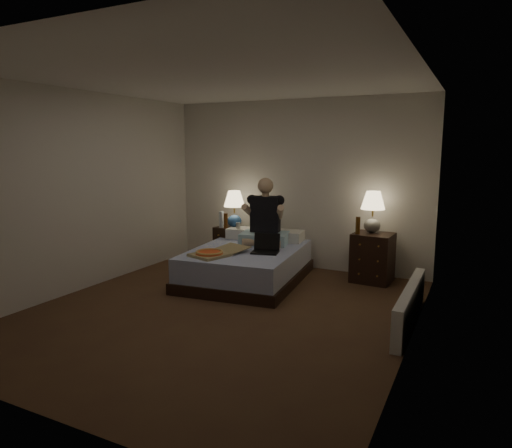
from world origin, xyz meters
The scene contains 19 objects.
floor centered at (0.00, 0.00, 0.00)m, with size 4.00×4.50×0.00m, color brown.
ceiling centered at (0.00, 0.00, 2.50)m, with size 4.00×4.50×0.00m, color white.
wall_back centered at (0.00, 2.25, 1.25)m, with size 4.00×2.50×0.00m, color beige.
wall_front centered at (0.00, -2.25, 1.25)m, with size 4.00×2.50×0.00m, color beige.
wall_left centered at (-2.00, 0.00, 1.25)m, with size 4.50×2.50×0.00m, color beige.
wall_right centered at (2.00, 0.00, 1.25)m, with size 4.50×2.50×0.00m, color beige.
bed centered at (-0.28, 1.19, 0.22)m, with size 1.35×1.80×0.45m, color #6176C2.
nightstand_left centered at (-0.91, 1.90, 0.29)m, with size 0.45×0.41×0.59m, color black.
nightstand_right centered at (1.25, 1.92, 0.33)m, with size 0.51×0.46×0.66m, color black.
lamp_left centered at (-0.87, 1.90, 0.87)m, with size 0.32×0.32×0.56m, color #26508E, non-canonical shape.
lamp_right centered at (1.21, 1.98, 0.94)m, with size 0.32×0.32×0.56m, color gray, non-canonical shape.
water_bottle centered at (-1.03, 1.78, 0.71)m, with size 0.07×0.07×0.25m, color silver.
soda_can centered at (-0.73, 1.77, 0.64)m, with size 0.07×0.07×0.10m, color beige.
beer_bottle_left centered at (-0.92, 1.74, 0.70)m, with size 0.06×0.06×0.23m, color #582D0C.
beer_bottle_right centered at (1.06, 1.80, 0.78)m, with size 0.06×0.06×0.23m, color #522E0B.
person centered at (-0.20, 1.58, 0.91)m, with size 0.66×0.52×0.93m, color black, non-canonical shape.
laptop centered at (0.05, 1.06, 0.57)m, with size 0.34×0.28×0.24m, color black, non-canonical shape.
pizza_box centered at (-0.50, 0.58, 0.49)m, with size 0.40×0.76×0.08m, color tan, non-canonical shape.
radiator centered at (1.93, 0.55, 0.20)m, with size 0.10×1.60×0.40m, color silver.
Camera 1 is at (2.50, -4.14, 1.79)m, focal length 32.00 mm.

